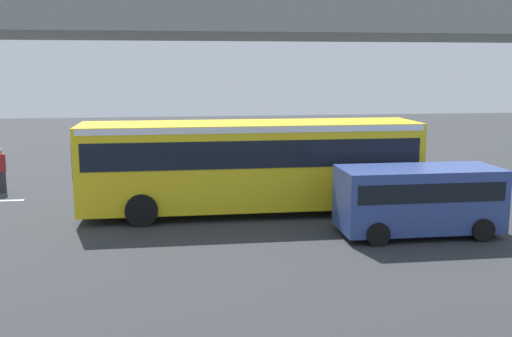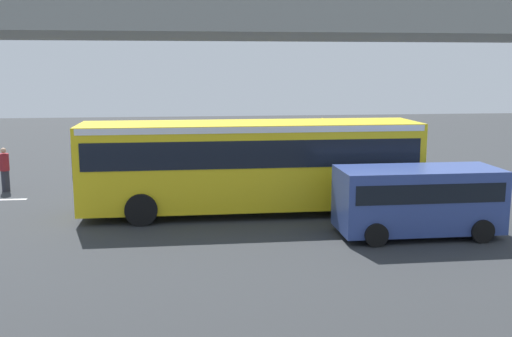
{
  "view_description": "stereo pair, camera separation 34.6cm",
  "coord_description": "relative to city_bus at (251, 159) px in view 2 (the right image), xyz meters",
  "views": [
    {
      "loc": [
        1.23,
        20.02,
        5.02
      ],
      "look_at": [
        -1.48,
        0.64,
        1.6
      ],
      "focal_mm": 40.95,
      "sensor_mm": 36.0,
      "label": 1
    },
    {
      "loc": [
        0.88,
        20.07,
        5.02
      ],
      "look_at": [
        -1.48,
        0.64,
        1.6
      ],
      "focal_mm": 40.95,
      "sensor_mm": 36.0,
      "label": 2
    }
  ],
  "objects": [
    {
      "name": "pedestrian",
      "position": [
        9.55,
        -4.73,
        -1.0
      ],
      "size": [
        0.38,
        0.38,
        1.79
      ],
      "color": "#2D2D38",
      "rests_on": "ground"
    },
    {
      "name": "ground",
      "position": [
        1.34,
        -0.38,
        -1.88
      ],
      "size": [
        80.0,
        80.0,
        0.0
      ],
      "primitive_type": "plane",
      "color": "#2D3033"
    },
    {
      "name": "city_bus",
      "position": [
        0.0,
        0.0,
        0.0
      ],
      "size": [
        11.54,
        2.85,
        3.15
      ],
      "color": "yellow",
      "rests_on": "ground"
    },
    {
      "name": "lane_dash_rightmost",
      "position": [
        9.34,
        -3.09,
        -1.88
      ],
      "size": [
        2.0,
        0.2,
        0.01
      ],
      "primitive_type": "cube",
      "color": "silver",
      "rests_on": "ground"
    },
    {
      "name": "pedestrian_overpass",
      "position": [
        1.34,
        11.54,
        3.35
      ],
      "size": [
        28.06,
        2.6,
        7.02
      ],
      "color": "gray",
      "rests_on": "ground"
    },
    {
      "name": "traffic_sign",
      "position": [
        -3.75,
        -5.08,
        0.01
      ],
      "size": [
        0.08,
        0.6,
        2.8
      ],
      "color": "slate",
      "rests_on": "ground"
    },
    {
      "name": "lane_dash_left",
      "position": [
        -2.66,
        -3.09,
        -1.88
      ],
      "size": [
        2.0,
        0.2,
        0.01
      ],
      "primitive_type": "cube",
      "color": "silver",
      "rests_on": "ground"
    },
    {
      "name": "lane_dash_leftmost",
      "position": [
        -6.66,
        -3.09,
        -1.88
      ],
      "size": [
        2.0,
        0.2,
        0.01
      ],
      "primitive_type": "cube",
      "color": "silver",
      "rests_on": "ground"
    },
    {
      "name": "lane_dash_centre",
      "position": [
        1.34,
        -3.09,
        -1.88
      ],
      "size": [
        2.0,
        0.2,
        0.01
      ],
      "primitive_type": "cube",
      "color": "silver",
      "rests_on": "ground"
    },
    {
      "name": "parked_van",
      "position": [
        -4.65,
        3.35,
        -0.7
      ],
      "size": [
        4.8,
        2.17,
        2.05
      ],
      "color": "#33478C",
      "rests_on": "ground"
    },
    {
      "name": "lane_dash_right",
      "position": [
        5.34,
        -3.09,
        -1.88
      ],
      "size": [
        2.0,
        0.2,
        0.01
      ],
      "primitive_type": "cube",
      "color": "silver",
      "rests_on": "ground"
    }
  ]
}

